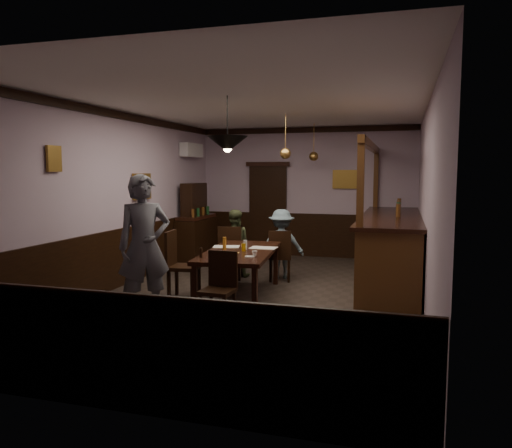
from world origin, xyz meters
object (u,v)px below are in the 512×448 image
at_px(chair_far_left, 231,250).
at_px(chair_far_right, 280,253).
at_px(chair_near, 220,284).
at_px(pendant_iron, 227,144).
at_px(bar_counter, 391,246).
at_px(pendant_brass_far, 314,156).
at_px(sideboard, 196,230).
at_px(dining_table, 240,255).
at_px(pendant_brass_mid, 285,154).
at_px(person_standing, 144,246).
at_px(chair_side, 179,261).
at_px(coffee_cup, 255,253).
at_px(person_seated_left, 234,243).
at_px(soda_can, 244,247).
at_px(person_seated_right, 281,244).

distance_m(chair_far_left, chair_far_right, 0.90).
height_order(chair_near, pendant_iron, pendant_iron).
relative_size(bar_counter, pendant_brass_far, 5.49).
xyz_separation_m(chair_far_right, sideboard, (-2.29, 1.54, 0.18)).
bearing_deg(chair_far_left, dining_table, 106.46).
distance_m(bar_counter, pendant_brass_mid, 2.55).
bearing_deg(pendant_brass_far, dining_table, -98.94).
height_order(person_standing, bar_counter, bar_counter).
distance_m(sideboard, pendant_brass_far, 3.04).
xyz_separation_m(chair_side, coffee_cup, (1.30, -0.20, 0.22)).
distance_m(chair_side, bar_counter, 3.88).
xyz_separation_m(chair_side, sideboard, (-1.06, 3.16, 0.11)).
xyz_separation_m(chair_far_left, pendant_brass_far, (1.12, 2.22, 1.76)).
xyz_separation_m(pendant_brass_mid, pendant_brass_far, (0.20, 1.83, 0.00)).
distance_m(chair_far_left, person_standing, 2.63).
xyz_separation_m(chair_far_left, person_standing, (-0.33, -2.57, 0.43)).
distance_m(person_seated_left, pendant_brass_mid, 1.92).
bearing_deg(chair_far_right, soda_can, 67.37).
bearing_deg(chair_far_left, chair_side, 68.61).
bearing_deg(bar_counter, dining_table, -138.44).
bearing_deg(pendant_brass_mid, soda_can, -99.12).
distance_m(chair_far_left, person_seated_right, 0.94).
bearing_deg(sideboard, person_seated_left, -45.16).
distance_m(chair_side, pendant_brass_far, 4.36).
height_order(chair_near, soda_can, chair_near).
bearing_deg(chair_side, person_seated_right, -38.98).
xyz_separation_m(person_seated_right, pendant_iron, (-0.19, -2.38, 1.70)).
distance_m(person_standing, coffee_cup, 1.56).
xyz_separation_m(sideboard, pendant_brass_mid, (2.31, -1.25, 1.61)).
distance_m(dining_table, chair_side, 0.96).
xyz_separation_m(person_seated_right, pendant_brass_mid, (0.06, 0.02, 1.66)).
distance_m(coffee_cup, pendant_brass_mid, 2.58).
bearing_deg(bar_counter, person_seated_right, -168.70).
bearing_deg(person_standing, pendant_brass_mid, 26.16).
bearing_deg(chair_far_right, chair_far_left, -5.98).
relative_size(chair_near, pendant_brass_mid, 1.16).
xyz_separation_m(person_standing, person_seated_left, (0.29, 2.85, -0.34)).
bearing_deg(chair_near, pendant_brass_far, 88.46).
xyz_separation_m(dining_table, bar_counter, (2.23, 1.98, -0.06)).
height_order(person_seated_right, pendant_iron, pendant_iron).
relative_size(dining_table, chair_near, 2.44).
relative_size(chair_side, person_seated_right, 0.83).
relative_size(coffee_cup, pendant_iron, 0.10).
distance_m(person_seated_left, pendant_brass_far, 2.81).
distance_m(bar_counter, pendant_iron, 3.91).
xyz_separation_m(chair_near, person_standing, (-1.06, -0.04, 0.46)).
xyz_separation_m(dining_table, chair_far_left, (-0.58, 1.21, -0.14)).
relative_size(chair_near, person_seated_right, 0.73).
relative_size(chair_side, pendant_brass_mid, 1.31).
height_order(chair_near, coffee_cup, chair_near).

